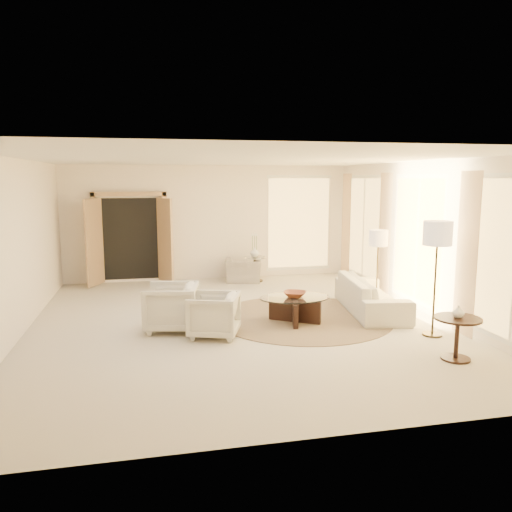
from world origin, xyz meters
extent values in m
cube|color=beige|center=(0.00, 0.00, -0.01)|extent=(7.00, 8.00, 0.02)
cube|color=white|center=(0.00, 0.00, 2.80)|extent=(7.00, 8.00, 0.02)
cube|color=white|center=(0.00, 4.00, 1.40)|extent=(7.00, 0.04, 2.80)
cube|color=white|center=(0.00, -4.00, 1.40)|extent=(7.00, 0.04, 2.80)
cube|color=white|center=(-3.50, 0.00, 1.40)|extent=(0.04, 8.00, 2.80)
cube|color=white|center=(3.50, 0.00, 1.40)|extent=(0.04, 8.00, 2.80)
cube|color=tan|center=(-1.90, 3.89, 1.08)|extent=(1.80, 0.12, 2.16)
cube|color=tan|center=(-2.70, 3.62, 1.03)|extent=(0.35, 0.66, 2.00)
cube|color=tan|center=(-1.10, 3.62, 1.03)|extent=(0.35, 0.66, 2.00)
cylinder|color=#453525|center=(1.19, 0.07, 0.01)|extent=(4.25, 4.25, 0.01)
imported|color=beige|center=(2.56, 0.18, 0.32)|extent=(1.18, 2.32, 0.65)
imported|color=beige|center=(-1.15, -0.17, 0.43)|extent=(0.92, 0.96, 0.85)
imported|color=beige|center=(-0.51, -0.65, 0.38)|extent=(0.90, 0.93, 0.76)
imported|color=gray|center=(0.74, 3.40, 0.37)|extent=(0.95, 0.72, 0.75)
cube|color=black|center=(0.96, -0.18, 0.21)|extent=(0.81, 0.59, 0.41)
cube|color=black|center=(0.96, -0.18, 0.21)|extent=(0.31, 0.92, 0.41)
cylinder|color=white|center=(0.96, -0.18, 0.44)|extent=(1.60, 1.60, 0.02)
cylinder|color=black|center=(2.62, -2.40, 0.01)|extent=(0.40, 0.40, 0.03)
cylinder|color=black|center=(2.62, -2.40, 0.29)|extent=(0.06, 0.06, 0.56)
cylinder|color=black|center=(2.62, -2.40, 0.58)|extent=(0.63, 0.63, 0.03)
cylinder|color=#2E281B|center=(1.02, 3.40, 0.01)|extent=(0.40, 0.40, 0.03)
cylinder|color=#2E281B|center=(1.02, 3.40, 0.29)|extent=(0.06, 0.06, 0.57)
cylinder|color=white|center=(1.02, 3.40, 0.59)|extent=(0.52, 0.52, 0.03)
cylinder|color=#2E281B|center=(2.86, 0.57, 0.01)|extent=(0.25, 0.25, 0.03)
cylinder|color=#2E281B|center=(2.86, 0.57, 0.64)|extent=(0.03, 0.03, 1.27)
cylinder|color=#C4B194|center=(2.86, 0.57, 1.35)|extent=(0.36, 0.36, 0.31)
cylinder|color=#2E281B|center=(2.90, -1.35, 0.02)|extent=(0.31, 0.31, 0.03)
cylinder|color=#2E281B|center=(2.90, -1.35, 0.78)|extent=(0.03, 0.03, 1.55)
cylinder|color=#C4B194|center=(2.90, -1.35, 1.64)|extent=(0.44, 0.44, 0.38)
imported|color=brown|center=(0.96, -0.18, 0.50)|extent=(0.51, 0.51, 0.09)
imported|color=white|center=(2.62, -2.40, 0.68)|extent=(0.21, 0.21, 0.17)
imported|color=white|center=(1.02, 3.40, 0.71)|extent=(0.25, 0.25, 0.23)
camera|label=1|loc=(-1.48, -8.25, 2.48)|focal=35.00mm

